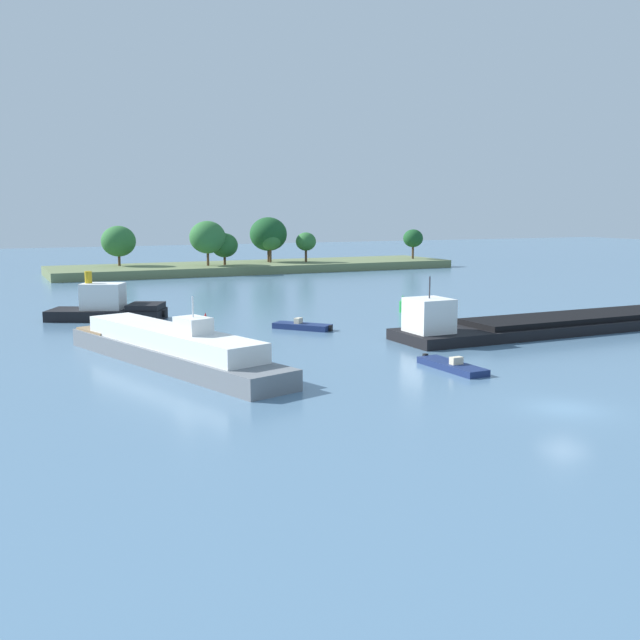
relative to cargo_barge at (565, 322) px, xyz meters
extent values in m
plane|color=slate|center=(-19.14, -20.48, -0.80)|extent=(400.00, 400.00, 0.00)
cube|color=#66754C|center=(-1.86, 75.18, -0.08)|extent=(72.36, 16.97, 1.43)
cylinder|color=#513823|center=(-25.84, 78.40, 1.57)|extent=(0.44, 0.44, 1.88)
ellipsoid|color=#2D6B33|center=(-25.84, 78.40, 4.84)|extent=(5.80, 5.80, 5.22)
cylinder|color=#513823|center=(-11.95, 72.42, 1.83)|extent=(0.44, 0.44, 2.40)
ellipsoid|color=#2D6B33|center=(-11.95, 72.42, 5.50)|extent=(6.16, 6.16, 5.54)
cylinder|color=#513823|center=(-8.79, 72.96, 1.40)|extent=(0.44, 0.44, 1.55)
ellipsoid|color=#235B28|center=(-8.79, 72.96, 4.04)|extent=(4.66, 4.66, 4.19)
cylinder|color=#513823|center=(0.66, 75.32, 1.88)|extent=(0.44, 0.44, 2.49)
ellipsoid|color=#2D6B33|center=(0.66, 75.32, 4.77)|extent=(4.11, 4.11, 3.70)
cylinder|color=#513823|center=(0.82, 76.71, 1.82)|extent=(0.44, 0.44, 2.38)
ellipsoid|color=#194C23|center=(0.82, 76.71, 5.74)|extent=(6.82, 6.82, 6.14)
cylinder|color=#513823|center=(6.95, 73.54, 1.77)|extent=(0.44, 0.44, 2.27)
ellipsoid|color=#2D6B33|center=(6.95, 73.54, 4.39)|extent=(3.72, 3.72, 3.34)
cylinder|color=#513823|center=(29.76, 73.22, 1.86)|extent=(0.44, 0.44, 2.45)
ellipsoid|color=#194C23|center=(29.76, 73.22, 4.63)|extent=(3.87, 3.87, 3.48)
cube|color=black|center=(1.07, 0.00, -0.34)|extent=(35.91, 6.38, 0.91)
cube|color=black|center=(2.57, 0.01, 0.36)|extent=(25.14, 5.40, 0.50)
cube|color=white|center=(-14.68, -0.07, 1.51)|extent=(3.22, 3.44, 2.80)
cylinder|color=#333338|center=(-14.68, -0.07, 3.81)|extent=(0.12, 0.12, 1.80)
cube|color=navy|center=(-18.88, -9.38, -0.57)|extent=(1.96, 6.04, 0.45)
cube|color=beige|center=(-18.86, -9.83, -0.09)|extent=(0.87, 0.54, 0.50)
cube|color=black|center=(-19.01, -6.25, -0.52)|extent=(0.33, 0.29, 0.56)
cube|color=slate|center=(-36.01, 0.26, -0.13)|extent=(10.68, 24.20, 1.34)
cube|color=white|center=(-36.01, 0.26, 1.19)|extent=(8.59, 18.95, 1.30)
cube|color=white|center=(-35.15, -2.63, 2.39)|extent=(2.37, 2.80, 1.10)
cube|color=#937551|center=(-38.79, 9.49, 0.62)|extent=(4.61, 5.16, 0.16)
cylinder|color=silver|center=(-35.15, -2.63, 3.64)|extent=(0.10, 0.10, 1.40)
cube|color=navy|center=(-21.25, 10.89, -0.53)|extent=(4.80, 5.26, 0.53)
cube|color=beige|center=(-21.51, 11.20, -0.02)|extent=(0.98, 0.94, 0.50)
cube|color=black|center=(-19.41, 8.70, -0.52)|extent=(0.43, 0.42, 0.56)
cube|color=black|center=(-36.58, 24.53, -0.26)|extent=(11.96, 8.86, 1.07)
cube|color=black|center=(-33.06, 22.74, 0.57)|extent=(4.53, 4.80, 0.60)
cube|color=white|center=(-36.85, 24.67, 1.57)|extent=(4.76, 4.22, 2.60)
cylinder|color=gold|center=(-38.09, 25.30, 3.47)|extent=(0.70, 0.70, 1.20)
cylinder|color=black|center=(-31.46, 21.92, -0.15)|extent=(0.59, 0.76, 0.70)
cylinder|color=red|center=(-30.01, 12.21, -0.20)|extent=(0.70, 0.70, 1.20)
cone|color=red|center=(-30.01, 12.21, 0.75)|extent=(0.49, 0.49, 0.70)
cylinder|color=green|center=(-6.95, 16.72, -0.20)|extent=(0.70, 0.70, 1.20)
cone|color=green|center=(-6.95, 16.72, 0.75)|extent=(0.49, 0.49, 0.70)
camera|label=1|loc=(-48.13, -50.59, 10.04)|focal=41.48mm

